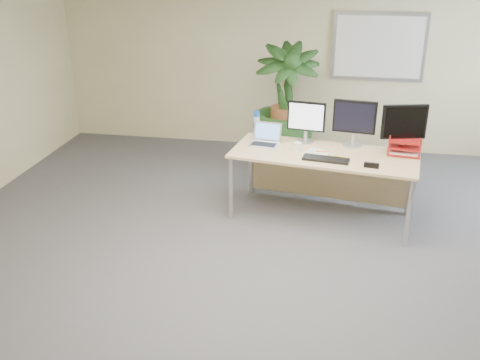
% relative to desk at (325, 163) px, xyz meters
% --- Properties ---
extents(floor, '(8.00, 8.00, 0.00)m').
position_rel_desk_xyz_m(floor, '(-0.57, -1.75, -0.61)').
color(floor, '#404045').
rests_on(floor, ground).
extents(back_wall, '(7.00, 0.04, 2.70)m').
position_rel_desk_xyz_m(back_wall, '(-0.57, 2.25, 0.74)').
color(back_wall, '#C0B487').
rests_on(back_wall, floor).
extents(whiteboard, '(1.30, 0.04, 0.95)m').
position_rel_desk_xyz_m(whiteboard, '(0.63, 2.21, 0.94)').
color(whiteboard, '#ABABAF').
rests_on(whiteboard, back_wall).
extents(desk, '(2.10, 1.13, 0.77)m').
position_rel_desk_xyz_m(desk, '(0.00, 0.00, 0.00)').
color(desk, '#D7BB7F').
rests_on(desk, floor).
extents(floor_plant, '(0.94, 0.94, 1.50)m').
position_rel_desk_xyz_m(floor_plant, '(-0.58, 1.34, 0.14)').
color(floor_plant, '#163814').
rests_on(floor_plant, floor).
extents(monitor_left, '(0.43, 0.19, 0.48)m').
position_rel_desk_xyz_m(monitor_left, '(-0.24, 0.21, 0.44)').
color(monitor_left, '#B9B9BE').
rests_on(monitor_left, desk).
extents(monitor_right, '(0.47, 0.22, 0.53)m').
position_rel_desk_xyz_m(monitor_right, '(0.29, 0.17, 0.47)').
color(monitor_right, '#B9B9BE').
rests_on(monitor_right, desk).
extents(monitor_dark, '(0.48, 0.22, 0.54)m').
position_rel_desk_xyz_m(monitor_dark, '(0.81, 0.05, 0.47)').
color(monitor_dark, '#B9B9BE').
rests_on(monitor_dark, desk).
extents(laptop, '(0.36, 0.33, 0.23)m').
position_rel_desk_xyz_m(laptop, '(-0.69, 0.08, 0.22)').
color(laptop, silver).
rests_on(laptop, desk).
extents(keyboard, '(0.50, 0.23, 0.03)m').
position_rel_desk_xyz_m(keyboard, '(0.01, -0.33, 0.18)').
color(keyboard, black).
rests_on(keyboard, desk).
extents(coffee_mug, '(0.13, 0.09, 0.10)m').
position_rel_desk_xyz_m(coffee_mug, '(-0.31, -0.10, 0.21)').
color(coffee_mug, white).
rests_on(coffee_mug, desk).
extents(spiral_notebook, '(0.31, 0.27, 0.01)m').
position_rel_desk_xyz_m(spiral_notebook, '(-0.09, -0.12, 0.17)').
color(spiral_notebook, silver).
rests_on(spiral_notebook, desk).
extents(orange_pen, '(0.15, 0.02, 0.01)m').
position_rel_desk_xyz_m(orange_pen, '(-0.03, -0.11, 0.18)').
color(orange_pen, '#F65C1B').
rests_on(orange_pen, spiral_notebook).
extents(yellow_highlighter, '(0.12, 0.07, 0.02)m').
position_rel_desk_xyz_m(yellow_highlighter, '(0.16, -0.21, 0.17)').
color(yellow_highlighter, yellow).
rests_on(yellow_highlighter, desk).
extents(water_bottle, '(0.08, 0.08, 0.30)m').
position_rel_desk_xyz_m(water_bottle, '(-0.83, 0.35, 0.31)').
color(water_bottle, silver).
rests_on(water_bottle, desk).
extents(letter_tray, '(0.38, 0.31, 0.16)m').
position_rel_desk_xyz_m(letter_tray, '(0.83, 0.01, 0.24)').
color(letter_tray, '#A01613').
rests_on(letter_tray, desk).
extents(stapler, '(0.16, 0.06, 0.05)m').
position_rel_desk_xyz_m(stapler, '(0.47, -0.45, 0.19)').
color(stapler, black).
rests_on(stapler, desk).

